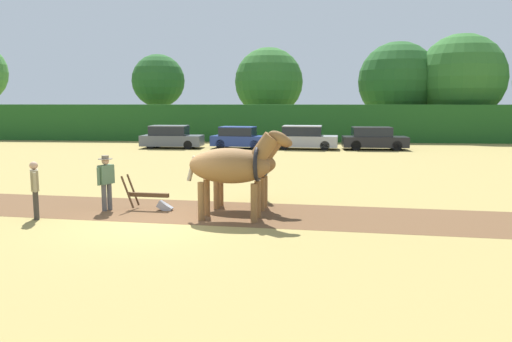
% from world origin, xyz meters
% --- Properties ---
extents(ground_plane, '(240.00, 240.00, 0.00)m').
position_xyz_m(ground_plane, '(0.00, 0.00, 0.00)').
color(ground_plane, '#998447').
extents(plowed_furrow_strip, '(26.13, 5.38, 0.01)m').
position_xyz_m(plowed_furrow_strip, '(-1.93, 1.54, 0.00)').
color(plowed_furrow_strip, brown).
rests_on(plowed_furrow_strip, ground).
extents(hedgerow, '(71.66, 1.85, 3.01)m').
position_xyz_m(hedgerow, '(0.00, 28.41, 1.51)').
color(hedgerow, '#1E511E').
rests_on(hedgerow, ground).
extents(tree_left, '(4.85, 4.85, 7.60)m').
position_xyz_m(tree_left, '(-9.48, 33.05, 5.16)').
color(tree_left, '#423323').
rests_on(tree_left, ground).
extents(tree_center_left, '(6.34, 6.34, 8.26)m').
position_xyz_m(tree_center_left, '(0.68, 34.30, 5.08)').
color(tree_center_left, '#4C3823').
rests_on(tree_center_left, ground).
extents(tree_center, '(7.07, 7.07, 8.61)m').
position_xyz_m(tree_center, '(12.38, 33.81, 5.07)').
color(tree_center, '#4C3823').
rests_on(tree_center, ground).
extents(tree_center_right, '(7.55, 7.55, 9.08)m').
position_xyz_m(tree_center_right, '(17.54, 32.57, 5.30)').
color(tree_center_right, brown).
rests_on(tree_center_right, ground).
extents(draft_horse_lead_left, '(2.90, 1.20, 2.51)m').
position_xyz_m(draft_horse_lead_left, '(1.99, 0.47, 1.47)').
color(draft_horse_lead_left, brown).
rests_on(draft_horse_lead_left, ground).
extents(draft_horse_lead_right, '(2.77, 1.07, 2.34)m').
position_xyz_m(draft_horse_lead_right, '(2.12, 1.92, 1.35)').
color(draft_horse_lead_right, brown).
rests_on(draft_horse_lead_right, ground).
extents(plow, '(1.54, 0.49, 1.13)m').
position_xyz_m(plow, '(-0.57, 1.42, 0.31)').
color(plow, '#4C331E').
rests_on(plow, ground).
extents(farmer_at_plow, '(0.41, 0.59, 1.63)m').
position_xyz_m(farmer_at_plow, '(-1.89, 1.24, 0.94)').
color(farmer_at_plow, '#4C4C4C').
rests_on(farmer_at_plow, ground).
extents(farmer_beside_team, '(0.38, 0.65, 1.76)m').
position_xyz_m(farmer_beside_team, '(2.59, 3.44, 1.03)').
color(farmer_beside_team, '#4C4C4C').
rests_on(farmer_beside_team, ground).
extents(farmer_onlooker_left, '(0.41, 0.57, 1.59)m').
position_xyz_m(farmer_onlooker_left, '(-3.40, -0.00, 0.91)').
color(farmer_onlooker_left, '#38332D').
rests_on(farmer_onlooker_left, ground).
extents(parked_car_far_left, '(4.25, 1.85, 1.59)m').
position_xyz_m(parked_car_far_left, '(-5.31, 21.51, 0.75)').
color(parked_car_far_left, '#565B66').
rests_on(parked_car_far_left, ground).
extents(parked_car_left, '(4.15, 2.31, 1.52)m').
position_xyz_m(parked_car_left, '(-0.50, 21.72, 0.73)').
color(parked_car_left, navy).
rests_on(parked_car_left, ground).
extents(parked_car_center_left, '(4.50, 2.17, 1.61)m').
position_xyz_m(parked_car_center_left, '(4.00, 21.57, 0.77)').
color(parked_car_center_left, '#9E9EA8').
rests_on(parked_car_center_left, ground).
extents(parked_car_center, '(4.32, 1.87, 1.53)m').
position_xyz_m(parked_car_center, '(8.69, 21.63, 0.74)').
color(parked_car_center, black).
rests_on(parked_car_center, ground).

